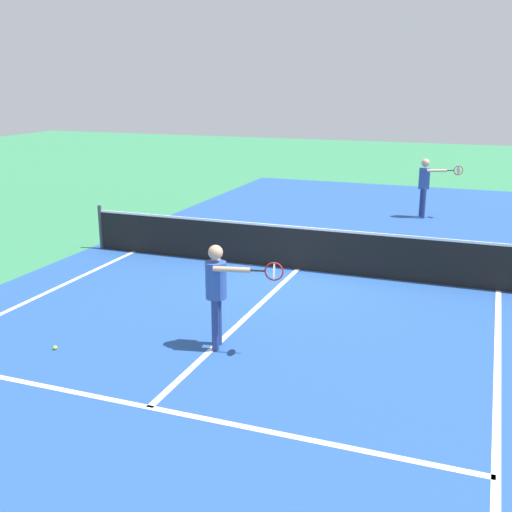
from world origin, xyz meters
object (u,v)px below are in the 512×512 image
object	(u,v)px
player_near	(218,285)
player_far	(425,181)
net	(298,247)
tennis_ball_mid_court	(55,348)

from	to	relation	value
player_near	player_far	xyz separation A→B (m)	(1.87, 10.85, 0.09)
net	player_far	bearing A→B (deg)	73.25
player_far	net	bearing A→B (deg)	-106.75
net	player_near	size ratio (longest dim) A/B	6.19
net	tennis_ball_mid_court	size ratio (longest dim) A/B	153.33
net	player_near	distance (m)	4.43
player_near	player_far	distance (m)	11.01
tennis_ball_mid_court	net	bearing A→B (deg)	67.32
player_far	tennis_ball_mid_court	xyz separation A→B (m)	(-4.18, -11.82, -1.07)
net	tennis_ball_mid_court	bearing A→B (deg)	-112.68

